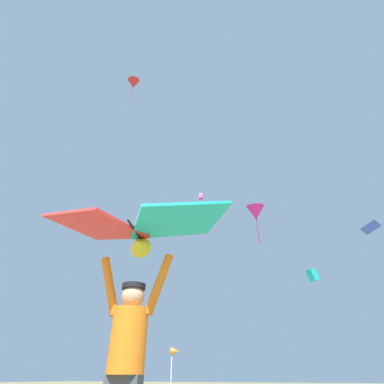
{
  "coord_description": "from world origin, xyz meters",
  "views": [
    {
      "loc": [
        2.02,
        -2.19,
        0.8
      ],
      "look_at": [
        0.14,
        1.68,
        3.54
      ],
      "focal_mm": 27.33,
      "sensor_mm": 36.0,
      "label": 1
    }
  ],
  "objects": [
    {
      "name": "held_stunt_kite",
      "position": [
        0.17,
        0.21,
        2.22
      ],
      "size": [
        2.05,
        1.37,
        0.43
      ],
      "color": "black"
    },
    {
      "name": "marker_flag",
      "position": [
        -3.63,
        8.04,
        1.47
      ],
      "size": [
        0.3,
        0.24,
        1.69
      ],
      "color": "silver",
      "rests_on": "ground"
    },
    {
      "name": "distant_kite_teal_low_right",
      "position": [
        0.18,
        28.87,
        9.33
      ],
      "size": [
        1.17,
        1.19,
        1.28
      ],
      "color": "#19B2AD"
    },
    {
      "name": "distant_kite_red_mid_right",
      "position": [
        -8.61,
        9.1,
        20.31
      ],
      "size": [
        1.07,
        1.16,
        2.18
      ],
      "color": "red"
    },
    {
      "name": "distant_kite_blue_low_left",
      "position": [
        3.46,
        8.09,
        4.93
      ],
      "size": [
        0.67,
        0.69,
        0.27
      ],
      "color": "blue"
    },
    {
      "name": "distant_kite_magenta_mid_left",
      "position": [
        -1.35,
        13.61,
        9.27
      ],
      "size": [
        1.6,
        1.66,
        2.62
      ],
      "color": "#DB2393"
    },
    {
      "name": "kite_flyer_person",
      "position": [
        0.14,
        0.31,
        0.94
      ],
      "size": [
        0.8,
        0.43,
        1.92
      ],
      "color": "#424751",
      "rests_on": "ground"
    },
    {
      "name": "distant_kite_magenta_high_right",
      "position": [
        -11.45,
        28.27,
        21.27
      ],
      "size": [
        0.64,
        0.7,
        0.85
      ],
      "color": "#DB2393"
    }
  ]
}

